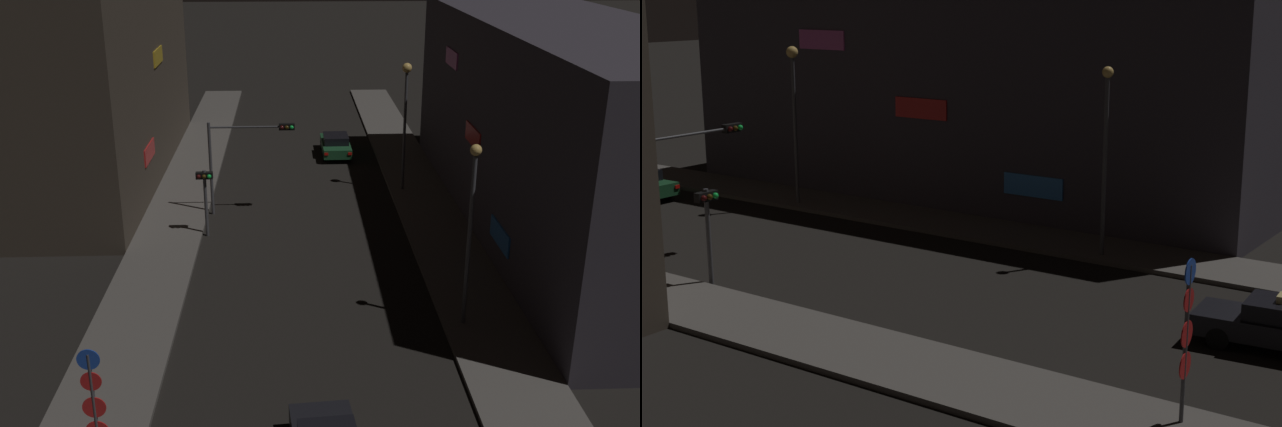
{
  "view_description": "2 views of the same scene",
  "coord_description": "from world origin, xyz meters",
  "views": [
    {
      "loc": [
        -0.67,
        -9.39,
        14.05
      ],
      "look_at": [
        0.55,
        19.65,
        2.96
      ],
      "focal_mm": 42.04,
      "sensor_mm": 36.0,
      "label": 1
    },
    {
      "loc": [
        -25.17,
        0.08,
        9.8
      ],
      "look_at": [
        0.03,
        17.58,
        2.53
      ],
      "focal_mm": 53.38,
      "sensor_mm": 36.0,
      "label": 2
    }
  ],
  "objects": [
    {
      "name": "street_lamp_near_block",
      "position": [
        5.75,
        15.23,
        4.48
      ],
      "size": [
        0.42,
        0.42,
        6.94
      ],
      "color": "#47474C",
      "rests_on": "sidewalk_right"
    },
    {
      "name": "taxi",
      "position": [
        0.27,
        7.09,
        0.74
      ],
      "size": [
        2.17,
        4.58,
        1.62
      ],
      "color": "black",
      "rests_on": "ground_plane"
    },
    {
      "name": "sign_pole_left",
      "position": [
        -5.89,
        7.37,
        2.35
      ],
      "size": [
        0.63,
        0.1,
        3.88
      ],
      "color": "#47474C",
      "rests_on": "sidewalk_left"
    },
    {
      "name": "sidewalk_right",
      "position": [
        6.62,
        28.38,
        0.09
      ],
      "size": [
        3.27,
        60.76,
        0.17
      ],
      "primitive_type": "cube",
      "color": "#5B5651",
      "rests_on": "ground_plane"
    },
    {
      "name": "traffic_light_overhead",
      "position": [
        -3.0,
        27.58,
        3.6
      ],
      "size": [
        4.42,
        0.42,
        4.92
      ],
      "color": "#47474C",
      "rests_on": "ground_plane"
    },
    {
      "name": "traffic_light_left_kerb",
      "position": [
        -4.74,
        24.58,
        2.42
      ],
      "size": [
        0.8,
        0.42,
        3.34
      ],
      "color": "#47474C",
      "rests_on": "ground_plane"
    },
    {
      "name": "street_lamp_far_block",
      "position": [
        5.71,
        30.75,
        5.15
      ],
      "size": [
        0.53,
        0.53,
        7.14
      ],
      "color": "#47474C",
      "rests_on": "sidewalk_right"
    },
    {
      "name": "building_facade_right",
      "position": [
        12.53,
        25.48,
        5.04
      ],
      "size": [
        8.63,
        29.04,
        10.08
      ],
      "color": "#3D3842",
      "rests_on": "ground_plane"
    }
  ]
}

